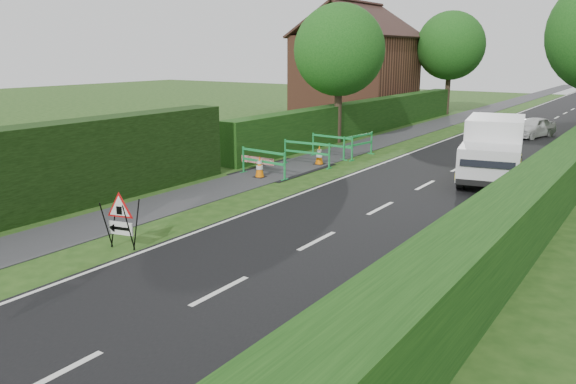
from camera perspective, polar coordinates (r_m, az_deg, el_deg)
The scene contains 21 objects.
ground at distance 11.97m, azimuth -19.32°, elevation -8.39°, with size 120.00×120.00×0.00m, color #1C3F12.
road_surface at distance 42.13m, azimuth 25.40°, elevation 6.70°, with size 6.00×90.00×0.02m, color black.
footpath at distance 43.33m, azimuth 18.19°, elevation 7.52°, with size 2.00×90.00×0.02m, color #2D2D30.
hedge_west_far at distance 32.00m, azimuth 7.96°, elevation 6.00°, with size 1.00×24.00×1.80m, color #14380F.
hedge_east at distance 22.95m, azimuth 27.22°, elevation 1.41°, with size 1.20×50.00×1.50m, color #14380F.
house_west at distance 41.12m, azimuth 6.87°, elevation 11.84°, with size 7.50×7.40×7.88m.
tree_nw at distance 27.97m, azimuth 5.24°, elevation 14.15°, with size 4.40×4.40×6.70m.
tree_fw at distance 42.64m, azimuth 16.18°, elevation 14.08°, with size 4.80×4.80×7.24m.
triangle_sign at distance 13.26m, azimuth -16.81°, elevation -2.38°, with size 0.94×0.94×1.14m.
works_van at distance 20.75m, azimuth 20.10°, elevation 4.16°, with size 2.75×5.02×2.17m.
traffic_cone_0 at distance 19.20m, azimuth 22.35°, elevation 0.91°, with size 0.38×0.38×0.79m.
traffic_cone_1 at distance 20.84m, azimuth 22.86°, elevation 1.83°, with size 0.38×0.38×0.79m.
traffic_cone_2 at distance 22.16m, azimuth 24.01°, elevation 2.39°, with size 0.38×0.38×0.79m.
traffic_cone_3 at distance 20.18m, azimuth -2.90°, elevation 2.56°, with size 0.38×0.38×0.79m.
traffic_cone_4 at distance 22.54m, azimuth 3.19°, elevation 3.77°, with size 0.38×0.38×0.79m.
ped_barrier_0 at distance 20.33m, azimuth -2.52°, elevation 3.33°, with size 2.08×0.52×1.00m.
ped_barrier_1 at distance 22.18m, azimuth 1.92°, elevation 4.24°, with size 2.08×0.46×1.00m.
ped_barrier_2 at distance 23.93m, azimuth 4.51°, elevation 4.93°, with size 2.08×0.50×1.00m.
ped_barrier_3 at distance 24.31m, azimuth 7.14°, elevation 5.00°, with size 0.65×2.09×1.00m.
redwhite_plank at distance 21.23m, azimuth -3.09°, elevation 2.05°, with size 1.50×0.04×0.25m, color red.
hatchback_car at distance 32.53m, azimuth 23.59°, elevation 6.05°, with size 1.27×3.16×1.08m, color white.
Camera 1 is at (9.12, -6.37, 4.40)m, focal length 35.00 mm.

